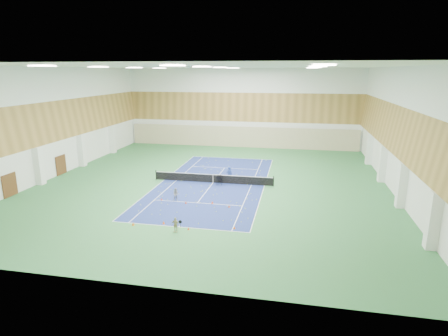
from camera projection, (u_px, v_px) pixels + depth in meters
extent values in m
plane|color=#2F6F3C|center=(213.00, 183.00, 39.87)|extent=(40.00, 40.00, 0.00)
cube|color=navy|center=(213.00, 183.00, 39.87)|extent=(10.97, 23.77, 0.01)
cube|color=#C6B793|center=(241.00, 137.00, 58.22)|extent=(35.40, 0.16, 3.20)
cube|color=#593319|center=(10.00, 185.00, 35.36)|extent=(0.08, 1.80, 2.20)
cube|color=#593319|center=(61.00, 165.00, 42.95)|extent=(0.08, 1.80, 2.20)
imported|color=navy|center=(229.00, 174.00, 40.03)|extent=(0.70, 0.56, 1.66)
imported|color=gray|center=(176.00, 194.00, 34.27)|extent=(0.69, 0.60, 1.20)
imported|color=tan|center=(175.00, 225.00, 27.56)|extent=(0.71, 0.37, 1.16)
cone|color=red|center=(162.00, 199.00, 34.48)|extent=(0.19, 0.19, 0.21)
cone|color=red|center=(186.00, 202.00, 33.62)|extent=(0.19, 0.19, 0.21)
cone|color=#F6410C|center=(212.00, 202.00, 33.58)|extent=(0.22, 0.22, 0.24)
cone|color=#EB4E0C|center=(229.00, 206.00, 32.66)|extent=(0.21, 0.21, 0.24)
cone|color=orange|center=(133.00, 224.00, 28.88)|extent=(0.23, 0.23, 0.25)
cone|color=#FF5A0D|center=(164.00, 223.00, 29.13)|extent=(0.22, 0.22, 0.24)
cone|color=#FF480D|center=(188.00, 228.00, 28.09)|extent=(0.18, 0.18, 0.20)
cone|color=#EF5E0C|center=(234.00, 227.00, 28.24)|extent=(0.20, 0.20, 0.22)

